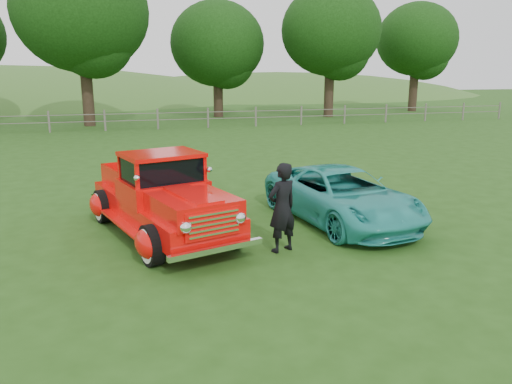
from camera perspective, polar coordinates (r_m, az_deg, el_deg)
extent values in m
plane|color=#224813|center=(9.03, -0.31, -8.45)|extent=(140.00, 140.00, 0.00)
ellipsoid|color=#3D6926|center=(73.85, 2.38, 8.12)|extent=(72.00, 52.00, 14.00)
cube|color=#686258|center=(30.29, -11.16, 8.09)|extent=(48.00, 0.04, 0.04)
cube|color=#686258|center=(30.25, -11.19, 8.84)|extent=(48.00, 0.04, 0.04)
cylinder|color=#2D2116|center=(33.15, -18.76, 11.34)|extent=(0.70, 0.70, 4.84)
ellipsoid|color=black|center=(33.30, -19.37, 18.91)|extent=(8.00, 8.00, 7.20)
cylinder|color=#2D2116|center=(37.79, -4.35, 11.39)|extent=(0.70, 0.70, 3.74)
ellipsoid|color=black|center=(37.80, -4.45, 16.55)|extent=(6.80, 6.80, 6.12)
cylinder|color=#2D2116|center=(38.23, 8.35, 11.81)|extent=(0.70, 0.70, 4.40)
ellipsoid|color=black|center=(38.31, 8.57, 17.80)|extent=(7.20, 7.20, 6.48)
cylinder|color=#2D2116|center=(45.10, 17.56, 11.47)|extent=(0.70, 0.70, 4.18)
ellipsoid|color=black|center=(45.15, 17.92, 16.28)|extent=(6.60, 6.60, 5.94)
cylinder|color=black|center=(9.12, -11.85, -5.97)|extent=(0.45, 0.80, 0.76)
cylinder|color=black|center=(9.78, -2.71, -4.32)|extent=(0.45, 0.80, 0.76)
cylinder|color=black|center=(11.96, -17.13, -1.55)|extent=(0.45, 0.80, 0.76)
cylinder|color=black|center=(12.47, -9.78, -0.52)|extent=(0.45, 0.80, 0.76)
cube|color=red|center=(10.73, -10.70, -1.80)|extent=(2.85, 4.86, 0.44)
ellipsoid|color=red|center=(9.09, -12.28, -5.80)|extent=(0.62, 0.84, 0.54)
ellipsoid|color=red|center=(9.80, -2.35, -4.03)|extent=(0.62, 0.84, 0.54)
ellipsoid|color=red|center=(11.93, -17.46, -1.41)|extent=(0.62, 0.84, 0.54)
ellipsoid|color=red|center=(12.48, -9.49, -0.30)|extent=(0.62, 0.84, 0.54)
cube|color=red|center=(9.25, -7.22, -1.67)|extent=(1.74, 1.92, 0.42)
cube|color=red|center=(10.54, -10.59, 0.23)|extent=(1.92, 1.76, 0.44)
cube|color=black|center=(10.44, -10.71, 2.74)|extent=(1.71, 1.50, 0.50)
cube|color=red|center=(10.39, -10.78, 4.25)|extent=(1.81, 1.61, 0.08)
cube|color=red|center=(11.87, -13.21, 1.42)|extent=(1.70, 2.21, 0.45)
cube|color=white|center=(8.58, -4.88, -3.67)|extent=(1.05, 0.41, 0.50)
cube|color=white|center=(8.64, -4.51, -6.56)|extent=(1.75, 0.63, 0.10)
cube|color=white|center=(12.98, -14.65, -0.02)|extent=(1.66, 0.60, 0.10)
imported|color=teal|center=(11.57, 9.77, -0.41)|extent=(2.73, 4.73, 1.24)
imported|color=black|center=(9.49, 3.01, -1.80)|extent=(0.74, 0.62, 1.74)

